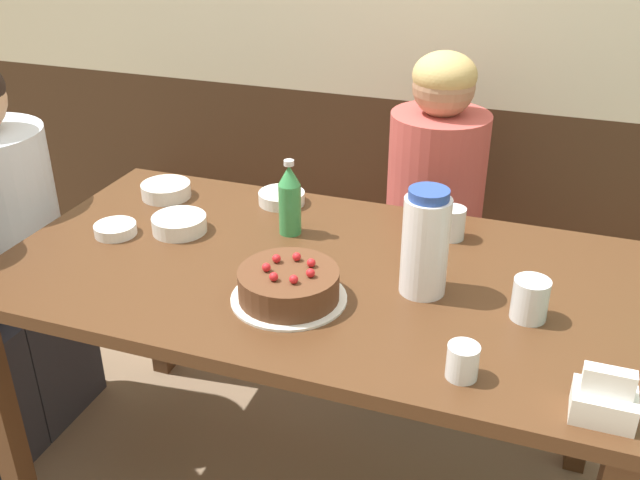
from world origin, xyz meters
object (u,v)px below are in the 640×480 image
(soju_bottle, at_px, (290,199))
(bowl_soup_white, at_px, (282,198))
(glass_tumbler_short, at_px, (463,361))
(person_teal_shirt, at_px, (432,238))
(birthday_cake, at_px, (290,286))
(glass_water_tall, at_px, (530,299))
(bench_seat, at_px, (388,288))
(glass_shot_small, at_px, (452,223))
(bowl_sauce_shallow, at_px, (166,190))
(water_pitcher, at_px, (425,243))
(bowl_rice_small, at_px, (179,224))
(napkin_holder, at_px, (604,400))
(person_pale_blue_shirt, at_px, (5,255))
(bowl_side_dish, at_px, (115,229))

(soju_bottle, relative_size, bowl_soup_white, 1.54)
(glass_tumbler_short, relative_size, person_teal_shirt, 0.06)
(birthday_cake, relative_size, glass_water_tall, 2.83)
(bench_seat, bearing_deg, glass_tumbler_short, -69.86)
(glass_water_tall, distance_m, glass_shot_small, 0.39)
(bowl_sauce_shallow, bearing_deg, glass_water_tall, -15.80)
(water_pitcher, xyz_separation_m, person_teal_shirt, (-0.10, 0.70, -0.34))
(bowl_soup_white, distance_m, person_teal_shirt, 0.58)
(glass_shot_small, bearing_deg, bowl_rice_small, -163.54)
(bowl_sauce_shallow, height_order, glass_shot_small, glass_shot_small)
(bowl_soup_white, xyz_separation_m, glass_tumbler_short, (0.63, -0.63, 0.02))
(person_teal_shirt, bearing_deg, glass_water_tall, 25.31)
(napkin_holder, relative_size, bowl_soup_white, 0.81)
(birthday_cake, bearing_deg, glass_tumbler_short, -19.69)
(person_teal_shirt, xyz_separation_m, person_pale_blue_shirt, (-1.20, -0.62, 0.03))
(glass_shot_small, bearing_deg, birthday_cake, -124.14)
(water_pitcher, distance_m, bowl_rice_small, 0.69)
(bench_seat, xyz_separation_m, glass_shot_small, (0.29, -0.56, 0.58))
(soju_bottle, distance_m, napkin_holder, 0.93)
(soju_bottle, distance_m, glass_water_tall, 0.67)
(bench_seat, xyz_separation_m, bowl_soup_white, (-0.21, -0.51, 0.56))
(water_pitcher, height_order, bowl_side_dish, water_pitcher)
(water_pitcher, xyz_separation_m, person_pale_blue_shirt, (-1.31, 0.07, -0.31))
(bowl_side_dish, distance_m, bowl_sauce_shallow, 0.26)
(birthday_cake, height_order, person_pale_blue_shirt, person_pale_blue_shirt)
(glass_tumbler_short, bearing_deg, glass_shot_small, 102.17)
(water_pitcher, xyz_separation_m, glass_tumbler_short, (0.14, -0.28, -0.09))
(napkin_holder, height_order, glass_tumbler_short, napkin_holder)
(bowl_rice_small, bearing_deg, bench_seat, 62.17)
(bench_seat, height_order, person_pale_blue_shirt, person_pale_blue_shirt)
(bowl_side_dish, bearing_deg, bench_seat, 56.44)
(glass_tumbler_short, xyz_separation_m, glass_shot_small, (-0.12, 0.57, 0.01))
(bench_seat, bearing_deg, bowl_side_dish, -123.56)
(person_pale_blue_shirt, bearing_deg, soju_bottle, 6.29)
(glass_water_tall, bearing_deg, bowl_rice_small, 172.84)
(bowl_rice_small, distance_m, person_pale_blue_shirt, 0.66)
(napkin_holder, bearing_deg, person_teal_shirt, 116.13)
(bowl_rice_small, bearing_deg, soju_bottle, 17.90)
(glass_tumbler_short, bearing_deg, bowl_soup_white, 135.12)
(water_pitcher, bearing_deg, glass_water_tall, -7.77)
(bench_seat, height_order, person_teal_shirt, person_teal_shirt)
(bowl_side_dish, bearing_deg, soju_bottle, 20.74)
(bowl_side_dish, distance_m, person_pale_blue_shirt, 0.52)
(soju_bottle, distance_m, person_teal_shirt, 0.68)
(napkin_holder, height_order, bowl_soup_white, napkin_holder)
(napkin_holder, distance_m, bowl_rice_small, 1.15)
(bowl_side_dish, relative_size, glass_tumbler_short, 1.58)
(birthday_cake, bearing_deg, bowl_side_dish, 165.37)
(bowl_side_dish, bearing_deg, glass_water_tall, -2.25)
(water_pitcher, bearing_deg, bowl_rice_small, 173.06)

